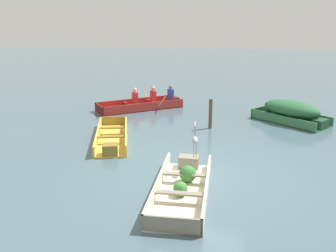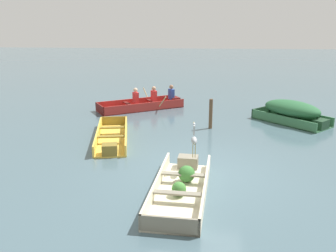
{
  "view_description": "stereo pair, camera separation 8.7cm",
  "coord_description": "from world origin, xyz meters",
  "px_view_note": "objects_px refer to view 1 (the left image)",
  "views": [
    {
      "loc": [
        -0.21,
        -8.74,
        3.7
      ],
      "look_at": [
        -1.0,
        2.85,
        0.35
      ],
      "focal_mm": 40.0,
      "sensor_mm": 36.0,
      "label": 1
    },
    {
      "loc": [
        -0.12,
        -8.74,
        3.7
      ],
      "look_at": [
        -1.0,
        2.85,
        0.35
      ],
      "focal_mm": 40.0,
      "sensor_mm": 36.0,
      "label": 2
    }
  ],
  "objects_px": {
    "dinghy_cream_foreground": "(183,185)",
    "skiff_yellow_mid_moored": "(112,138)",
    "mooring_post": "(210,114)",
    "heron_on_dinghy": "(195,139)",
    "skiff_green_near_moored": "(292,111)",
    "rowboat_red_with_crew": "(145,104)"
  },
  "relations": [
    {
      "from": "dinghy_cream_foreground",
      "to": "skiff_yellow_mid_moored",
      "type": "bearing_deg",
      "value": 124.95
    },
    {
      "from": "dinghy_cream_foreground",
      "to": "mooring_post",
      "type": "bearing_deg",
      "value": 80.99
    },
    {
      "from": "dinghy_cream_foreground",
      "to": "heron_on_dinghy",
      "type": "relative_size",
      "value": 3.99
    },
    {
      "from": "skiff_green_near_moored",
      "to": "heron_on_dinghy",
      "type": "bearing_deg",
      "value": -125.32
    },
    {
      "from": "mooring_post",
      "to": "heron_on_dinghy",
      "type": "bearing_deg",
      "value": -97.67
    },
    {
      "from": "dinghy_cream_foreground",
      "to": "skiff_green_near_moored",
      "type": "height_order",
      "value": "skiff_green_near_moored"
    },
    {
      "from": "dinghy_cream_foreground",
      "to": "heron_on_dinghy",
      "type": "bearing_deg",
      "value": 75.42
    },
    {
      "from": "skiff_green_near_moored",
      "to": "dinghy_cream_foreground",
      "type": "bearing_deg",
      "value": -122.52
    },
    {
      "from": "heron_on_dinghy",
      "to": "dinghy_cream_foreground",
      "type": "bearing_deg",
      "value": -104.58
    },
    {
      "from": "skiff_green_near_moored",
      "to": "skiff_yellow_mid_moored",
      "type": "xyz_separation_m",
      "value": [
        -6.13,
        -2.62,
        -0.33
      ]
    },
    {
      "from": "skiff_green_near_moored",
      "to": "mooring_post",
      "type": "height_order",
      "value": "mooring_post"
    },
    {
      "from": "rowboat_red_with_crew",
      "to": "mooring_post",
      "type": "height_order",
      "value": "mooring_post"
    },
    {
      "from": "skiff_green_near_moored",
      "to": "mooring_post",
      "type": "bearing_deg",
      "value": -162.13
    },
    {
      "from": "dinghy_cream_foreground",
      "to": "heron_on_dinghy",
      "type": "xyz_separation_m",
      "value": [
        0.25,
        0.94,
        0.76
      ]
    },
    {
      "from": "dinghy_cream_foreground",
      "to": "mooring_post",
      "type": "height_order",
      "value": "mooring_post"
    },
    {
      "from": "skiff_yellow_mid_moored",
      "to": "skiff_green_near_moored",
      "type": "bearing_deg",
      "value": 23.16
    },
    {
      "from": "skiff_green_near_moored",
      "to": "mooring_post",
      "type": "distance_m",
      "value": 3.16
    },
    {
      "from": "heron_on_dinghy",
      "to": "mooring_post",
      "type": "xyz_separation_m",
      "value": [
        0.55,
        4.04,
        -0.38
      ]
    },
    {
      "from": "dinghy_cream_foreground",
      "to": "heron_on_dinghy",
      "type": "height_order",
      "value": "heron_on_dinghy"
    },
    {
      "from": "dinghy_cream_foreground",
      "to": "skiff_green_near_moored",
      "type": "relative_size",
      "value": 1.21
    },
    {
      "from": "skiff_yellow_mid_moored",
      "to": "rowboat_red_with_crew",
      "type": "height_order",
      "value": "rowboat_red_with_crew"
    },
    {
      "from": "heron_on_dinghy",
      "to": "rowboat_red_with_crew",
      "type": "bearing_deg",
      "value": 107.05
    }
  ]
}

